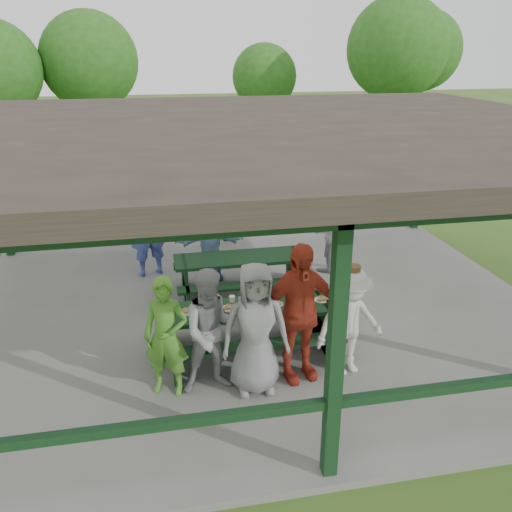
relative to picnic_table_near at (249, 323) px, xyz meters
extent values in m
plane|color=#32581B|center=(0.39, 1.20, -0.58)|extent=(90.00, 90.00, 0.00)
cube|color=slate|center=(0.39, 1.20, -0.53)|extent=(10.00, 8.00, 0.10)
cube|color=black|center=(0.39, -2.60, 1.02)|extent=(0.15, 0.15, 3.00)
cube|color=black|center=(0.39, 5.00, 1.02)|extent=(0.15, 0.15, 3.00)
cube|color=black|center=(5.19, 5.00, 1.02)|extent=(0.15, 0.15, 3.00)
cube|color=black|center=(-2.01, -2.60, 0.42)|extent=(4.65, 0.10, 0.10)
cube|color=black|center=(-2.01, 5.00, 0.42)|extent=(4.65, 0.10, 0.10)
cube|color=black|center=(2.79, 5.00, 0.42)|extent=(4.65, 0.10, 0.10)
cube|color=black|center=(0.39, -2.60, 2.42)|extent=(9.80, 0.15, 0.20)
cube|color=black|center=(0.39, 5.00, 2.42)|extent=(9.80, 0.15, 0.20)
cube|color=#2B251F|center=(0.39, 1.20, 2.64)|extent=(10.60, 8.60, 0.24)
cube|color=black|center=(0.00, 0.00, 0.24)|extent=(2.62, 0.75, 0.06)
cube|color=black|center=(0.00, -0.55, -0.05)|extent=(2.62, 0.28, 0.05)
cube|color=black|center=(0.00, 0.55, -0.05)|extent=(2.62, 0.28, 0.05)
cube|color=black|center=(-1.13, 0.00, -0.10)|extent=(0.06, 0.70, 0.75)
cube|color=black|center=(1.13, 0.00, -0.10)|extent=(0.06, 0.70, 0.75)
cube|color=black|center=(-1.13, 0.00, -0.25)|extent=(0.06, 1.39, 0.45)
cube|color=black|center=(1.13, 0.00, -0.25)|extent=(0.06, 1.39, 0.45)
cube|color=black|center=(0.25, 2.00, 0.24)|extent=(2.44, 0.75, 0.06)
cube|color=black|center=(0.25, 1.45, -0.05)|extent=(2.44, 0.28, 0.05)
cube|color=black|center=(0.25, 2.55, -0.05)|extent=(2.44, 0.28, 0.05)
cube|color=black|center=(-0.79, 2.00, -0.10)|extent=(0.06, 0.70, 0.75)
cube|color=black|center=(1.29, 2.00, -0.10)|extent=(0.06, 0.70, 0.75)
cube|color=black|center=(-0.79, 2.00, -0.25)|extent=(0.06, 1.39, 0.45)
cube|color=black|center=(1.29, 2.00, -0.25)|extent=(0.06, 1.39, 0.45)
cylinder|color=white|center=(-0.91, 0.00, 0.28)|extent=(0.22, 0.22, 0.01)
torus|color=#986135|center=(-0.95, -0.02, 0.30)|extent=(0.10, 0.10, 0.03)
torus|color=#986135|center=(-0.87, -0.02, 0.30)|extent=(0.10, 0.10, 0.03)
torus|color=#986135|center=(-0.91, 0.04, 0.30)|extent=(0.10, 0.10, 0.03)
cylinder|color=white|center=(-0.29, 0.00, 0.28)|extent=(0.22, 0.22, 0.01)
torus|color=#986135|center=(-0.33, -0.02, 0.30)|extent=(0.10, 0.10, 0.03)
torus|color=#986135|center=(-0.25, -0.02, 0.30)|extent=(0.10, 0.10, 0.03)
torus|color=#986135|center=(-0.29, 0.04, 0.30)|extent=(0.10, 0.10, 0.03)
cylinder|color=white|center=(0.41, 0.00, 0.28)|extent=(0.22, 0.22, 0.01)
torus|color=#986135|center=(0.37, -0.02, 0.30)|extent=(0.10, 0.10, 0.03)
torus|color=#986135|center=(0.45, -0.02, 0.30)|extent=(0.10, 0.10, 0.03)
torus|color=#986135|center=(0.41, 0.04, 0.30)|extent=(0.10, 0.10, 0.03)
cylinder|color=white|center=(1.12, 0.00, 0.28)|extent=(0.22, 0.22, 0.01)
torus|color=#986135|center=(1.08, -0.02, 0.30)|extent=(0.10, 0.10, 0.03)
torus|color=#986135|center=(1.16, -0.02, 0.30)|extent=(0.10, 0.10, 0.03)
torus|color=#986135|center=(1.12, 0.04, 0.30)|extent=(0.10, 0.10, 0.03)
cylinder|color=#381E0F|center=(-1.22, -0.18, 0.32)|extent=(0.06, 0.06, 0.10)
cylinder|color=#381E0F|center=(-0.41, -0.18, 0.32)|extent=(0.06, 0.06, 0.10)
cylinder|color=#381E0F|center=(-0.21, -0.18, 0.32)|extent=(0.06, 0.06, 0.10)
cylinder|color=#381E0F|center=(0.52, -0.18, 0.32)|extent=(0.06, 0.06, 0.10)
cylinder|color=#381E0F|center=(1.16, -0.18, 0.32)|extent=(0.06, 0.06, 0.10)
cone|color=white|center=(-0.21, 0.20, 0.32)|extent=(0.09, 0.09, 0.10)
cone|color=white|center=(0.10, 0.20, 0.32)|extent=(0.09, 0.09, 0.10)
cone|color=white|center=(0.49, 0.20, 0.32)|extent=(0.09, 0.09, 0.10)
cone|color=white|center=(0.65, 0.20, 0.32)|extent=(0.09, 0.09, 0.10)
imported|color=#498C28|center=(-1.23, -0.76, 0.35)|extent=(0.70, 0.57, 1.64)
imported|color=gray|center=(-0.63, -0.82, 0.39)|extent=(0.89, 0.72, 1.72)
imported|color=gray|center=(-0.09, -0.94, 0.43)|extent=(0.91, 0.61, 1.81)
imported|color=#A7321D|center=(0.53, -0.77, 0.51)|extent=(1.23, 0.71, 1.98)
imported|color=beige|center=(1.26, -0.79, 0.31)|extent=(1.10, 0.75, 1.57)
cylinder|color=brown|center=(1.26, -0.79, 1.03)|extent=(0.37, 0.37, 0.02)
cylinder|color=brown|center=(1.26, -0.79, 1.09)|extent=(0.22, 0.22, 0.11)
imported|color=#8BAFD8|center=(-0.24, 2.79, 0.25)|extent=(1.35, 0.44, 1.45)
imported|color=#3D4F9F|center=(-1.41, 3.28, 0.51)|extent=(0.83, 0.67, 1.97)
imported|color=#939396|center=(2.16, 2.81, 0.38)|extent=(1.01, 0.91, 1.71)
imported|color=silver|center=(3.58, 10.54, 0.21)|extent=(6.14, 4.05, 1.57)
cube|color=#1A4D91|center=(-3.22, 9.42, 0.22)|extent=(3.04, 1.97, 0.12)
cube|color=#1A4D91|center=(-3.07, 8.74, 0.47)|extent=(2.74, 0.67, 0.40)
cube|color=#1A4D91|center=(-3.38, 10.10, 0.47)|extent=(2.74, 0.67, 0.40)
cube|color=#1A4D91|center=(-4.59, 9.11, 0.47)|extent=(0.36, 1.38, 0.40)
cube|color=#1A4D91|center=(-1.86, 9.72, 0.47)|extent=(0.36, 1.38, 0.40)
cylinder|color=black|center=(-3.94, 8.49, -0.20)|extent=(0.78, 0.34, 0.76)
cylinder|color=yellow|center=(-3.94, 8.49, -0.20)|extent=(0.32, 0.28, 0.28)
cylinder|color=black|center=(-4.26, 9.95, -0.20)|extent=(0.78, 0.34, 0.76)
cylinder|color=yellow|center=(-4.26, 9.95, -0.20)|extent=(0.32, 0.28, 0.28)
cylinder|color=black|center=(-2.18, 8.88, -0.20)|extent=(0.78, 0.34, 0.76)
cylinder|color=yellow|center=(-2.18, 8.88, -0.20)|extent=(0.32, 0.28, 0.28)
cylinder|color=black|center=(-2.51, 10.35, -0.20)|extent=(0.78, 0.34, 0.76)
cylinder|color=yellow|center=(-2.51, 10.35, -0.20)|extent=(0.32, 0.28, 0.28)
cube|color=#1A4D91|center=(-1.37, 9.83, 0.12)|extent=(0.99, 0.30, 0.08)
cone|color=#F2590C|center=(-4.64, 9.10, 0.57)|extent=(0.11, 0.39, 0.40)
cylinder|color=#372316|center=(-6.38, 14.23, 0.75)|extent=(0.36, 0.36, 2.65)
cylinder|color=#372316|center=(-3.18, 15.28, 0.83)|extent=(0.36, 0.36, 2.82)
sphere|color=#255316|center=(-3.18, 15.28, 3.26)|extent=(3.61, 3.61, 3.61)
cylinder|color=#372316|center=(4.10, 18.00, 0.55)|extent=(0.36, 0.36, 2.25)
sphere|color=#255316|center=(4.10, 18.00, 2.48)|extent=(2.88, 2.88, 2.88)
cylinder|color=#372316|center=(8.73, 14.45, 0.99)|extent=(0.36, 0.36, 3.13)
sphere|color=#255316|center=(8.73, 14.45, 3.69)|extent=(4.01, 4.01, 4.01)
cylinder|color=#372316|center=(12.21, 19.18, 0.94)|extent=(0.36, 0.36, 3.03)
sphere|color=#255316|center=(12.21, 19.18, 3.55)|extent=(3.88, 3.88, 3.88)
camera|label=1|loc=(-1.29, -6.98, 3.87)|focal=38.00mm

